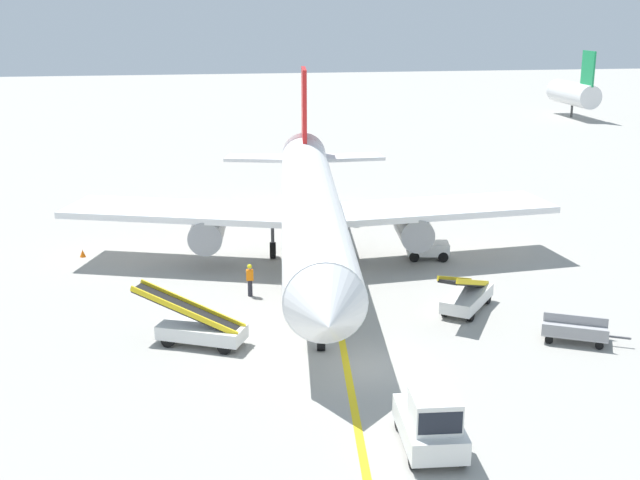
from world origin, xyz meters
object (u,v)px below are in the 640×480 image
object	(u,v)px
pushback_tug	(431,423)
belt_loader_forward_hold	(199,328)
airliner	(311,207)
belt_loader_aft_hold	(466,296)
baggage_cart_loaded	(575,331)
ground_crew_marshaller	(250,279)
safety_cone_nose_left	(83,253)
baggage_tug_near_wing	(425,244)

from	to	relation	value
pushback_tug	belt_loader_forward_hold	xyz separation A→B (m)	(-7.44, 10.18, -0.22)
belt_loader_forward_hold	airliner	bearing A→B (deg)	57.97
belt_loader_aft_hold	pushback_tug	bearing A→B (deg)	-114.03
baggage_cart_loaded	belt_loader_aft_hold	bearing A→B (deg)	128.49
baggage_cart_loaded	ground_crew_marshaller	world-z (taller)	ground_crew_marshaller
airliner	pushback_tug	distance (m)	20.82
baggage_cart_loaded	safety_cone_nose_left	world-z (taller)	baggage_cart_loaded
pushback_tug	ground_crew_marshaller	size ratio (longest dim) A/B	2.20
baggage_tug_near_wing	belt_loader_forward_hold	distance (m)	16.99
pushback_tug	belt_loader_forward_hold	bearing A→B (deg)	126.16
baggage_tug_near_wing	ground_crew_marshaller	xyz separation A→B (m)	(-10.63, -4.68, -0.02)
airliner	ground_crew_marshaller	size ratio (longest dim) A/B	20.78
pushback_tug	airliner	bearing A→B (deg)	92.45
airliner	belt_loader_aft_hold	size ratio (longest dim) A/B	7.47
belt_loader_aft_hold	baggage_cart_loaded	size ratio (longest dim) A/B	1.27
belt_loader_forward_hold	ground_crew_marshaller	bearing A→B (deg)	65.32
airliner	belt_loader_aft_hold	xyz separation A→B (m)	(6.35, -8.41, -2.64)
baggage_tug_near_wing	ground_crew_marshaller	size ratio (longest dim) A/B	1.52
safety_cone_nose_left	pushback_tug	bearing A→B (deg)	-60.17
airliner	baggage_tug_near_wing	xyz separation A→B (m)	(6.77, 0.06, -2.49)
airliner	baggage_tug_near_wing	bearing A→B (deg)	0.53
airliner	baggage_tug_near_wing	size ratio (longest dim) A/B	13.63
pushback_tug	belt_loader_aft_hold	xyz separation A→B (m)	(5.46, 12.26, -0.22)
belt_loader_forward_hold	belt_loader_aft_hold	bearing A→B (deg)	9.14
airliner	belt_loader_forward_hold	xyz separation A→B (m)	(-6.56, -10.48, -2.64)
safety_cone_nose_left	ground_crew_marshaller	bearing A→B (deg)	-42.12
baggage_tug_near_wing	baggage_cart_loaded	xyz separation A→B (m)	(3.09, -12.88, -0.46)
belt_loader_aft_hold	safety_cone_nose_left	distance (m)	22.94
baggage_tug_near_wing	baggage_cart_loaded	size ratio (longest dim) A/B	0.70
belt_loader_aft_hold	baggage_tug_near_wing	bearing A→B (deg)	87.19
airliner	ground_crew_marshaller	distance (m)	6.52
pushback_tug	baggage_tug_near_wing	size ratio (longest dim) A/B	1.44
pushback_tug	safety_cone_nose_left	world-z (taller)	pushback_tug
belt_loader_forward_hold	baggage_cart_loaded	bearing A→B (deg)	-8.09
baggage_tug_near_wing	belt_loader_aft_hold	xyz separation A→B (m)	(-0.42, -8.47, -0.15)
airliner	belt_loader_forward_hold	distance (m)	12.64
baggage_cart_loaded	baggage_tug_near_wing	bearing A→B (deg)	103.49
ground_crew_marshaller	pushback_tug	bearing A→B (deg)	-73.52
ground_crew_marshaller	belt_loader_aft_hold	bearing A→B (deg)	-20.35
belt_loader_forward_hold	safety_cone_nose_left	distance (m)	15.67
ground_crew_marshaller	safety_cone_nose_left	distance (m)	12.48
baggage_tug_near_wing	safety_cone_nose_left	xyz separation A→B (m)	(-19.87, 3.68, -0.71)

